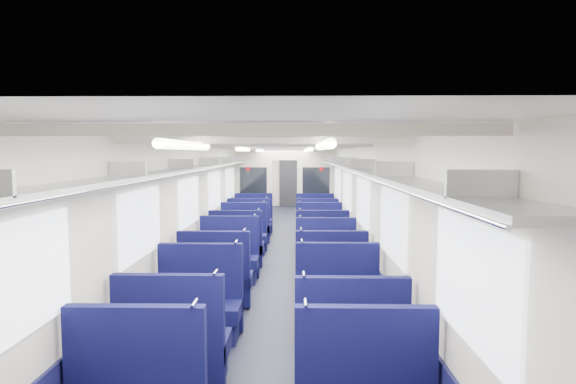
# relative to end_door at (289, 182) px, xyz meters

# --- Properties ---
(floor) EXTENTS (2.80, 18.00, 0.01)m
(floor) POSITION_rel_end_door_xyz_m (0.00, -8.94, -1.00)
(floor) COLOR black
(floor) RESTS_ON ground
(ceiling) EXTENTS (2.80, 18.00, 0.01)m
(ceiling) POSITION_rel_end_door_xyz_m (0.00, -8.94, 1.35)
(ceiling) COLOR silver
(ceiling) RESTS_ON wall_left
(wall_left) EXTENTS (0.02, 18.00, 2.35)m
(wall_left) POSITION_rel_end_door_xyz_m (-1.40, -8.94, 0.18)
(wall_left) COLOR beige
(wall_left) RESTS_ON floor
(dado_left) EXTENTS (0.03, 17.90, 0.70)m
(dado_left) POSITION_rel_end_door_xyz_m (-1.39, -8.94, -0.65)
(dado_left) COLOR #0F1035
(dado_left) RESTS_ON floor
(wall_right) EXTENTS (0.02, 18.00, 2.35)m
(wall_right) POSITION_rel_end_door_xyz_m (1.40, -8.94, 0.18)
(wall_right) COLOR beige
(wall_right) RESTS_ON floor
(dado_right) EXTENTS (0.03, 17.90, 0.70)m
(dado_right) POSITION_rel_end_door_xyz_m (1.39, -8.94, -0.65)
(dado_right) COLOR #0F1035
(dado_right) RESTS_ON floor
(wall_far) EXTENTS (2.80, 0.02, 2.35)m
(wall_far) POSITION_rel_end_door_xyz_m (0.00, 0.06, 0.18)
(wall_far) COLOR beige
(wall_far) RESTS_ON floor
(luggage_rack_left) EXTENTS (0.36, 17.40, 0.18)m
(luggage_rack_left) POSITION_rel_end_door_xyz_m (-1.21, -8.94, 0.97)
(luggage_rack_left) COLOR #B2B5BA
(luggage_rack_left) RESTS_ON wall_left
(luggage_rack_right) EXTENTS (0.36, 17.40, 0.18)m
(luggage_rack_right) POSITION_rel_end_door_xyz_m (1.21, -8.94, 0.97)
(luggage_rack_right) COLOR #B2B5BA
(luggage_rack_right) RESTS_ON wall_right
(windows) EXTENTS (2.78, 15.60, 0.75)m
(windows) POSITION_rel_end_door_xyz_m (0.00, -9.40, 0.42)
(windows) COLOR white
(windows) RESTS_ON wall_left
(ceiling_fittings) EXTENTS (2.70, 16.06, 0.11)m
(ceiling_fittings) POSITION_rel_end_door_xyz_m (0.00, -9.20, 1.29)
(ceiling_fittings) COLOR beige
(ceiling_fittings) RESTS_ON ceiling
(end_door) EXTENTS (0.75, 0.06, 2.00)m
(end_door) POSITION_rel_end_door_xyz_m (0.00, 0.00, 0.00)
(end_door) COLOR black
(end_door) RESTS_ON floor
(bulkhead) EXTENTS (2.80, 0.10, 2.35)m
(bulkhead) POSITION_rel_end_door_xyz_m (-0.00, -6.20, 0.23)
(bulkhead) COLOR beige
(bulkhead) RESTS_ON floor
(seat_4) EXTENTS (1.02, 0.56, 1.14)m
(seat_4) POSITION_rel_end_door_xyz_m (-0.83, -14.96, -0.65)
(seat_4) COLOR #0D0E3F
(seat_4) RESTS_ON floor
(seat_5) EXTENTS (1.02, 0.56, 1.14)m
(seat_5) POSITION_rel_end_door_xyz_m (0.83, -15.01, -0.65)
(seat_5) COLOR #0D0E3F
(seat_5) RESTS_ON floor
(seat_6) EXTENTS (1.02, 0.56, 1.14)m
(seat_6) POSITION_rel_end_door_xyz_m (-0.83, -13.81, -0.65)
(seat_6) COLOR #0D0E3F
(seat_6) RESTS_ON floor
(seat_7) EXTENTS (1.02, 0.56, 1.14)m
(seat_7) POSITION_rel_end_door_xyz_m (0.83, -13.73, -0.65)
(seat_7) COLOR #0D0E3F
(seat_7) RESTS_ON floor
(seat_8) EXTENTS (1.02, 0.56, 1.14)m
(seat_8) POSITION_rel_end_door_xyz_m (-0.83, -12.64, -0.65)
(seat_8) COLOR #0D0E3F
(seat_8) RESTS_ON floor
(seat_9) EXTENTS (1.02, 0.56, 1.14)m
(seat_9) POSITION_rel_end_door_xyz_m (0.83, -12.58, -0.65)
(seat_9) COLOR #0D0E3F
(seat_9) RESTS_ON floor
(seat_10) EXTENTS (1.02, 0.56, 1.14)m
(seat_10) POSITION_rel_end_door_xyz_m (-0.83, -11.36, -0.65)
(seat_10) COLOR #0D0E3F
(seat_10) RESTS_ON floor
(seat_11) EXTENTS (1.02, 0.56, 1.14)m
(seat_11) POSITION_rel_end_door_xyz_m (0.83, -11.54, -0.65)
(seat_11) COLOR #0D0E3F
(seat_11) RESTS_ON floor
(seat_12) EXTENTS (1.02, 0.56, 1.14)m
(seat_12) POSITION_rel_end_door_xyz_m (-0.83, -10.29, -0.65)
(seat_12) COLOR #0D0E3F
(seat_12) RESTS_ON floor
(seat_13) EXTENTS (1.02, 0.56, 1.14)m
(seat_13) POSITION_rel_end_door_xyz_m (0.83, -10.24, -0.65)
(seat_13) COLOR #0D0E3F
(seat_13) RESTS_ON floor
(seat_14) EXTENTS (1.02, 0.56, 1.14)m
(seat_14) POSITION_rel_end_door_xyz_m (-0.83, -9.15, -0.65)
(seat_14) COLOR #0D0E3F
(seat_14) RESTS_ON floor
(seat_15) EXTENTS (1.02, 0.56, 1.14)m
(seat_15) POSITION_rel_end_door_xyz_m (0.83, -9.10, -0.65)
(seat_15) COLOR #0D0E3F
(seat_15) RESTS_ON floor
(seat_16) EXTENTS (1.02, 0.56, 1.14)m
(seat_16) POSITION_rel_end_door_xyz_m (-0.83, -7.92, -0.65)
(seat_16) COLOR #0D0E3F
(seat_16) RESTS_ON floor
(seat_17) EXTENTS (1.02, 0.56, 1.14)m
(seat_17) POSITION_rel_end_door_xyz_m (0.83, -7.96, -0.65)
(seat_17) COLOR #0D0E3F
(seat_17) RESTS_ON floor
(seat_18) EXTENTS (1.02, 0.56, 1.14)m
(seat_18) POSITION_rel_end_door_xyz_m (-0.83, -6.82, -0.65)
(seat_18) COLOR #0D0E3F
(seat_18) RESTS_ON floor
(seat_19) EXTENTS (1.02, 0.56, 1.14)m
(seat_19) POSITION_rel_end_door_xyz_m (0.83, -6.82, -0.65)
(seat_19) COLOR #0D0E3F
(seat_19) RESTS_ON floor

